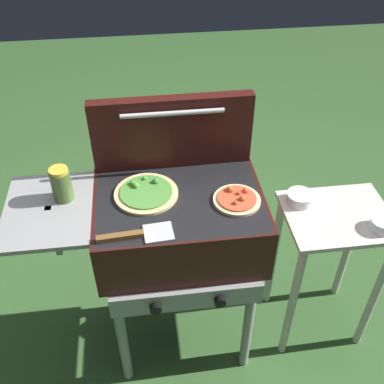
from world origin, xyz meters
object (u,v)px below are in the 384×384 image
Objects in this scene: spatula at (136,235)px; topping_bowl_far at (383,225)px; sauce_jar at (61,184)px; topping_bowl_near at (300,198)px; grill at (176,226)px; pizza_veggie at (146,193)px; pizza_pepperoni at (237,199)px; prep_table at (329,249)px.

spatula reaches higher than topping_bowl_far.
sauce_jar is 1.20× the size of topping_bowl_near.
pizza_veggie reaches higher than grill.
topping_bowl_near is at bearing 2.85° from sauce_jar.
sauce_jar is at bearing -177.15° from topping_bowl_near.
spatula is 0.98m from topping_bowl_far.
topping_bowl_near is at bearing 25.19° from pizza_pepperoni.
sauce_jar is 0.18× the size of prep_table.
spatula is 0.93m from prep_table.
spatula is (-0.15, -0.18, 0.15)m from grill.
spatula is (-0.38, -0.14, -0.00)m from pizza_pepperoni.
pizza_veggie is at bearing -3.41° from sauce_jar.
pizza_veggie is 0.22m from spatula.
spatula is at bearing -42.24° from sauce_jar.
spatula is at bearing -167.33° from prep_table.
topping_bowl_near is (0.64, 0.07, -0.15)m from pizza_veggie.
topping_bowl_near is at bearing 5.79° from pizza_veggie.
sauce_jar reaches higher than prep_table.
sauce_jar reaches higher than pizza_veggie.
prep_table is at bearing 143.64° from topping_bowl_far.
grill is 3.64× the size of spatula.
topping_bowl_near is (0.94, 0.05, -0.21)m from sauce_jar.
pizza_veggie is 0.31m from sauce_jar.
pizza_veggie is 0.92× the size of spatula.
prep_table is at bearing 12.67° from spatula.
topping_bowl_near is at bearing 10.69° from grill.
pizza_veggie is 2.40× the size of topping_bowl_far.
spatula reaches higher than prep_table.
grill is 0.28m from pizza_pepperoni.
topping_bowl_far is at bearing -5.02° from pizza_pepperoni.
pizza_veggie is 0.87m from prep_table.
topping_bowl_near is 1.12× the size of topping_bowl_far.
sauce_jar is 1.17m from prep_table.
pizza_pepperoni is 0.38m from topping_bowl_near.
prep_table is at bearing -2.32° from pizza_veggie.
topping_bowl_far is (0.14, -0.10, 0.23)m from prep_table.
topping_bowl_near is at bearing 145.28° from prep_table.
prep_table is 7.32× the size of topping_bowl_far.
prep_table is 0.28m from topping_bowl_far.
spatula is 0.36× the size of prep_table.
grill reaches higher than topping_bowl_far.
pizza_pepperoni is 0.59m from prep_table.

